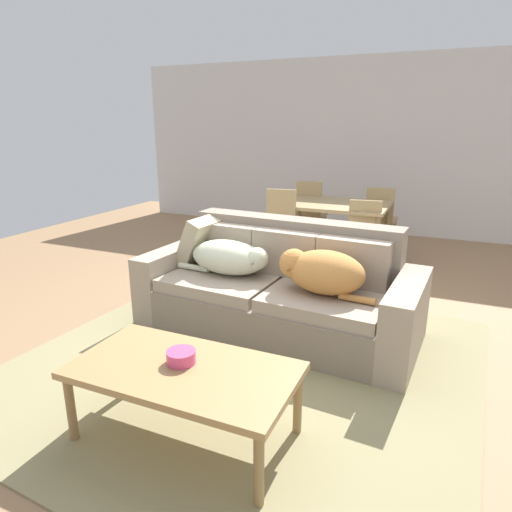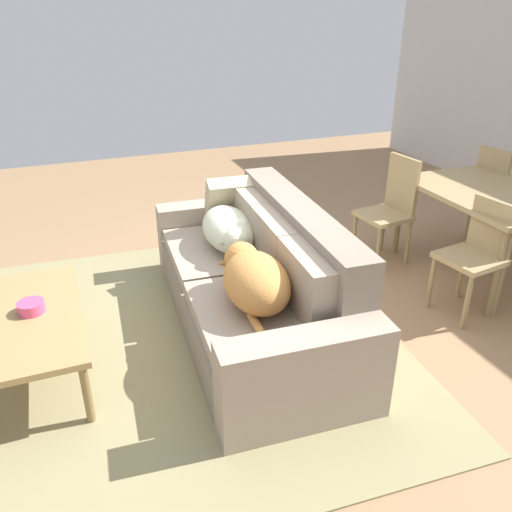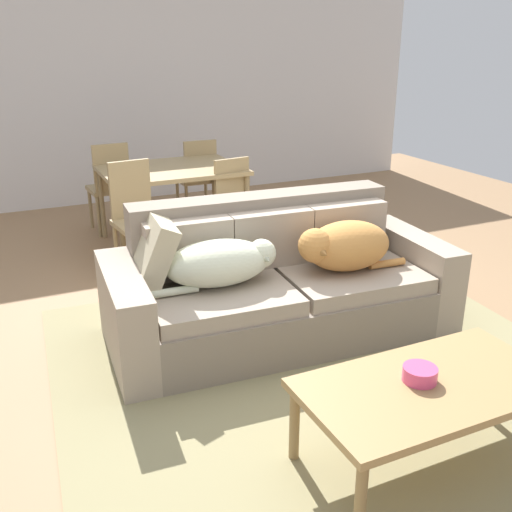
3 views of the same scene
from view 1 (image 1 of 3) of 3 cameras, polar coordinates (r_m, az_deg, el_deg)
name	(u,v)px [view 1 (image 1 of 3)]	position (r m, az deg, el deg)	size (l,w,h in m)	color
ground_plane	(275,326)	(3.94, 2.44, -9.02)	(10.00, 10.00, 0.00)	#9A7550
back_partition	(368,147)	(7.43, 14.13, 13.42)	(8.00, 0.12, 2.70)	silver
area_rug	(246,363)	(3.37, -1.28, -13.57)	(3.15, 3.11, 0.01)	#938A5F
couch	(280,291)	(3.79, 3.07, -4.48)	(2.37, 1.13, 0.91)	gray
dog_on_left_cushion	(230,257)	(3.81, -3.34, -0.18)	(0.85, 0.42, 0.29)	beige
dog_on_right_cushion	(321,271)	(3.41, 8.38, -1.95)	(0.77, 0.43, 0.34)	#D18C45
throw_pillow_by_left_arm	(200,241)	(4.14, -7.18, 1.89)	(0.14, 0.46, 0.46)	#BCAF8C
coffee_table	(184,374)	(2.52, -9.23, -14.77)	(1.22, 0.65, 0.44)	#A98551
bowl_on_coffee_table	(181,357)	(2.52, -9.57, -12.63)	(0.16, 0.16, 0.07)	#EA4C7F
dining_table	(335,208)	(5.69, 10.04, 6.08)	(1.32, 0.98, 0.75)	tan
dining_chair_near_left	(279,227)	(5.29, 2.92, 3.74)	(0.44, 0.44, 0.96)	tan
dining_chair_near_right	(363,235)	(5.12, 13.62, 2.59)	(0.45, 0.45, 0.88)	tan
dining_chair_far_left	(310,210)	(6.38, 6.95, 5.82)	(0.42, 0.42, 0.94)	tan
dining_chair_far_right	(380,216)	(6.22, 15.64, 4.92)	(0.41, 0.41, 0.90)	tan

